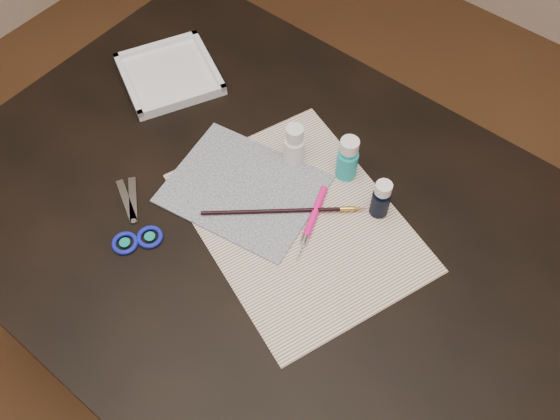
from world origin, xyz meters
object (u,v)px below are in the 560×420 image
Objects in this scene: paper at (299,221)px; palette_tray at (169,74)px; paint_bottle_cyan at (348,158)px; paint_bottle_navy at (381,199)px; canvas at (244,189)px; scissors at (129,215)px; paint_bottle_white at (294,145)px.

palette_tray reaches higher than paper.
paper is 2.32× the size of palette_tray.
paint_bottle_cyan is 0.11m from paint_bottle_navy.
canvas is 0.35m from palette_tray.
paint_bottle_cyan is 0.51× the size of palette_tray.
palette_tray is (-0.20, 0.31, 0.01)m from scissors.
canvas is at bearing -104.32° from paint_bottle_white.
paint_bottle_cyan reaches higher than paper.
canvas is 2.93× the size of paint_bottle_white.
canvas is 1.44× the size of palette_tray.
paint_bottle_cyan is at bearing 50.02° from canvas.
canvas reaches higher than paper.
canvas is 1.50× the size of scissors.
paint_bottle_cyan is (0.10, 0.04, 0.00)m from paint_bottle_white.
paper is 2.41× the size of scissors.
canvas is at bearing -21.31° from palette_tray.
paint_bottle_cyan is (0.13, 0.15, 0.05)m from canvas.
paint_bottle_white is 0.96× the size of paint_bottle_cyan.
canvas is 3.27× the size of paint_bottle_navy.
paint_bottle_cyan is 0.53× the size of scissors.
paint_bottle_navy is at bearing -18.33° from paint_bottle_cyan.
palette_tray is (-0.45, 0.12, 0.01)m from paper.
paint_bottle_navy is 0.47m from scissors.
palette_tray is at bearing 178.57° from paint_bottle_white.
paint_bottle_navy is at bearing -0.50° from palette_tray.
paint_bottle_cyan is at bearing 88.62° from paper.
paint_bottle_white is at bearing 131.80° from paper.
paint_bottle_white is 1.11× the size of paint_bottle_navy.
canvas is 2.81× the size of paint_bottle_cyan.
paint_bottle_white is at bearing -159.63° from paint_bottle_cyan.
paint_bottle_navy is 0.46× the size of scissors.
paper is 5.27× the size of paint_bottle_navy.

